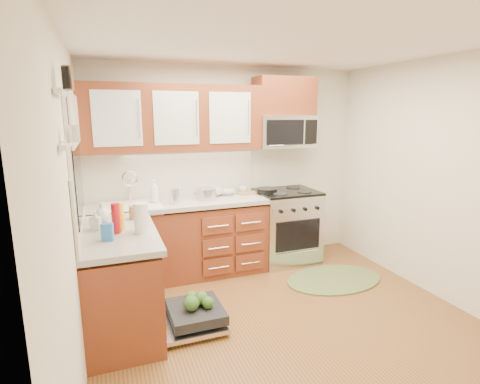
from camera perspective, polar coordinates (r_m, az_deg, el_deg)
name	(u,v)px	position (r m, az deg, el deg)	size (l,w,h in m)	color
floor	(290,325)	(3.72, 7.63, -19.50)	(3.50, 3.50, 0.00)	brown
ceiling	(299,40)	(3.22, 8.95, 21.95)	(3.50, 3.50, 0.00)	white
wall_back	(229,167)	(4.83, -1.69, 3.84)	(3.50, 0.04, 2.50)	silver
wall_left	(72,213)	(2.87, -24.19, -2.89)	(0.04, 3.50, 2.50)	silver
wall_right	(447,181)	(4.35, 28.96, 1.42)	(0.04, 3.50, 2.50)	silver
base_cabinet_back	(180,242)	(4.56, -9.13, -7.49)	(2.05, 0.60, 0.85)	brown
base_cabinet_left	(121,284)	(3.64, -17.71, -13.16)	(0.60, 1.25, 0.85)	brown
countertop_back	(179,203)	(4.42, -9.31, -1.71)	(2.07, 0.64, 0.05)	#9F9A92
countertop_left	(118,233)	(3.47, -18.04, -6.00)	(0.64, 1.27, 0.05)	#9F9A92
backsplash_back	(173,173)	(4.64, -10.15, 2.82)	(2.05, 0.02, 0.57)	beige
backsplash_left	(79,202)	(3.39, -23.35, -1.36)	(0.02, 1.25, 0.57)	beige
upper_cabinets	(174,118)	(4.43, -10.09, 11.04)	(2.05, 0.35, 0.75)	brown
cabinet_over_mw	(284,96)	(4.89, 6.74, 14.26)	(0.76, 0.35, 0.47)	brown
range	(286,226)	(4.97, 7.03, -5.17)	(0.76, 0.64, 0.95)	silver
microwave	(284,131)	(4.87, 6.75, 9.15)	(0.76, 0.38, 0.40)	silver
sink	(133,216)	(4.36, -16.00, -3.57)	(0.62, 0.50, 0.26)	white
dishwasher	(192,317)	(3.65, -7.39, -18.32)	(0.70, 0.60, 0.20)	silver
window	(75,161)	(3.31, -23.86, 4.28)	(0.03, 1.05, 1.05)	white
window_blind	(74,120)	(3.29, -23.91, 10.02)	(0.02, 0.96, 0.40)	white
shelf_upper	(61,92)	(2.44, -25.62, 13.53)	(0.04, 0.40, 0.03)	white
shelf_lower	(66,145)	(2.45, -24.98, 6.52)	(0.04, 0.40, 0.03)	white
rug	(334,279)	(4.66, 14.12, -12.77)	(1.17, 0.76, 0.02)	#637543
skillet	(267,190)	(4.74, 4.12, 0.27)	(0.26, 0.26, 0.05)	black
stock_pot	(207,194)	(4.44, -5.10, -0.32)	(0.22, 0.22, 0.13)	silver
cutting_board	(248,193)	(4.76, 1.15, -0.14)	(0.25, 0.16, 0.02)	#AA7B4D
canister	(174,196)	(4.29, -9.97, -0.62)	(0.11, 0.11, 0.17)	silver
paper_towel_roll	(141,218)	(3.30, -14.81, -3.86)	(0.12, 0.12, 0.26)	white
mustard_bottle	(120,216)	(3.44, -17.85, -3.56)	(0.08, 0.08, 0.24)	yellow
red_bottle	(116,218)	(3.35, -18.39, -3.85)	(0.07, 0.07, 0.26)	red
wooden_box	(137,212)	(3.77, -15.48, -2.98)	(0.13, 0.09, 0.13)	brown
blue_carton	(107,232)	(3.20, -19.56, -5.79)	(0.09, 0.05, 0.14)	blue
bowl_a	(225,192)	(4.71, -2.29, -0.04)	(0.23, 0.23, 0.06)	#999999
bowl_b	(211,192)	(4.66, -4.38, 0.04)	(0.31, 0.31, 0.10)	#999999
cup	(243,189)	(4.84, 0.48, 0.49)	(0.11, 0.11, 0.09)	#999999
soap_bottle_a	(154,191)	(4.36, -12.97, 0.08)	(0.10, 0.10, 0.27)	#999999
soap_bottle_b	(96,220)	(3.53, -21.15, -4.01)	(0.08, 0.08, 0.18)	#999999
soap_bottle_c	(102,212)	(3.77, -20.27, -2.89)	(0.14, 0.14, 0.18)	#999999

